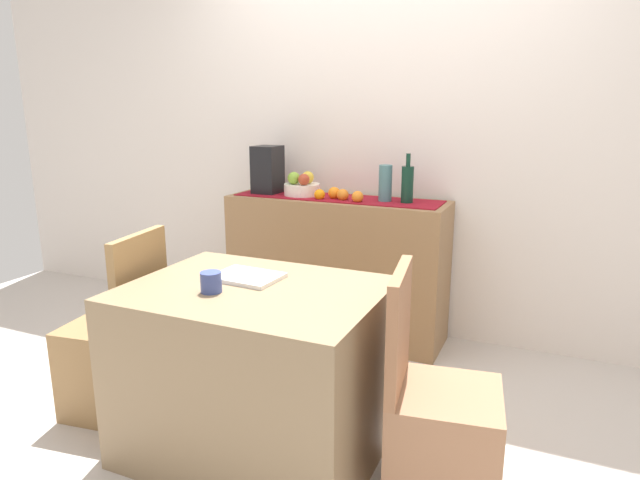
# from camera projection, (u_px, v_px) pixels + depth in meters

# --- Properties ---
(ground_plane) EXTENTS (6.40, 6.40, 0.02)m
(ground_plane) POSITION_uv_depth(u_px,v_px,m) (308.00, 409.00, 2.75)
(ground_plane) COLOR beige
(ground_plane) RESTS_ON ground
(room_wall_rear) EXTENTS (6.40, 0.06, 2.70)m
(room_wall_rear) POSITION_uv_depth(u_px,v_px,m) (386.00, 124.00, 3.47)
(room_wall_rear) COLOR silver
(room_wall_rear) RESTS_ON ground
(sideboard_console) EXTENTS (1.39, 0.42, 0.90)m
(sideboard_console) POSITION_uv_depth(u_px,v_px,m) (336.00, 267.00, 3.54)
(sideboard_console) COLOR #916B46
(sideboard_console) RESTS_ON ground
(table_runner) EXTENTS (1.31, 0.32, 0.01)m
(table_runner) POSITION_uv_depth(u_px,v_px,m) (337.00, 198.00, 3.44)
(table_runner) COLOR maroon
(table_runner) RESTS_ON sideboard_console
(fruit_bowl) EXTENTS (0.23, 0.23, 0.07)m
(fruit_bowl) POSITION_uv_depth(u_px,v_px,m) (302.00, 189.00, 3.52)
(fruit_bowl) COLOR white
(fruit_bowl) RESTS_ON table_runner
(apple_rear) EXTENTS (0.08, 0.08, 0.08)m
(apple_rear) POSITION_uv_depth(u_px,v_px,m) (308.00, 177.00, 3.51)
(apple_rear) COLOR gold
(apple_rear) RESTS_ON fruit_bowl
(apple_left) EXTENTS (0.08, 0.08, 0.08)m
(apple_left) POSITION_uv_depth(u_px,v_px,m) (294.00, 178.00, 3.48)
(apple_left) COLOR #82AF35
(apple_left) RESTS_ON fruit_bowl
(apple_upper) EXTENTS (0.07, 0.07, 0.07)m
(apple_upper) POSITION_uv_depth(u_px,v_px,m) (294.00, 178.00, 3.55)
(apple_upper) COLOR #91A83D
(apple_upper) RESTS_ON fruit_bowl
(apple_right) EXTENTS (0.07, 0.07, 0.07)m
(apple_right) POSITION_uv_depth(u_px,v_px,m) (304.00, 180.00, 3.44)
(apple_right) COLOR #AC3E25
(apple_right) RESTS_ON fruit_bowl
(wine_bottle) EXTENTS (0.07, 0.07, 0.29)m
(wine_bottle) POSITION_uv_depth(u_px,v_px,m) (407.00, 184.00, 3.23)
(wine_bottle) COLOR #123525
(wine_bottle) RESTS_ON sideboard_console
(coffee_maker) EXTENTS (0.16, 0.18, 0.31)m
(coffee_maker) POSITION_uv_depth(u_px,v_px,m) (268.00, 170.00, 3.59)
(coffee_maker) COLOR black
(coffee_maker) RESTS_ON sideboard_console
(ceramic_vase) EXTENTS (0.08, 0.08, 0.22)m
(ceramic_vase) POSITION_uv_depth(u_px,v_px,m) (385.00, 184.00, 3.29)
(ceramic_vase) COLOR slate
(ceramic_vase) RESTS_ON sideboard_console
(orange_loose_far) EXTENTS (0.08, 0.08, 0.08)m
(orange_loose_far) POSITION_uv_depth(u_px,v_px,m) (334.00, 193.00, 3.40)
(orange_loose_far) COLOR orange
(orange_loose_far) RESTS_ON sideboard_console
(orange_loose_end) EXTENTS (0.07, 0.07, 0.07)m
(orange_loose_end) POSITION_uv_depth(u_px,v_px,m) (358.00, 197.00, 3.28)
(orange_loose_end) COLOR orange
(orange_loose_end) RESTS_ON sideboard_console
(orange_loose_mid) EXTENTS (0.07, 0.07, 0.07)m
(orange_loose_mid) POSITION_uv_depth(u_px,v_px,m) (343.00, 195.00, 3.35)
(orange_loose_mid) COLOR orange
(orange_loose_mid) RESTS_ON sideboard_console
(orange_loose_near_bowl) EXTENTS (0.07, 0.07, 0.07)m
(orange_loose_near_bowl) POSITION_uv_depth(u_px,v_px,m) (320.00, 195.00, 3.38)
(orange_loose_near_bowl) COLOR orange
(orange_loose_near_bowl) RESTS_ON sideboard_console
(dining_table) EXTENTS (1.04, 0.79, 0.74)m
(dining_table) POSITION_uv_depth(u_px,v_px,m) (256.00, 370.00, 2.34)
(dining_table) COLOR #897050
(dining_table) RESTS_ON ground
(open_book) EXTENTS (0.29, 0.23, 0.02)m
(open_book) POSITION_uv_depth(u_px,v_px,m) (247.00, 277.00, 2.36)
(open_book) COLOR white
(open_book) RESTS_ON dining_table
(coffee_cup) EXTENTS (0.08, 0.08, 0.08)m
(coffee_cup) POSITION_uv_depth(u_px,v_px,m) (211.00, 282.00, 2.19)
(coffee_cup) COLOR #384A92
(coffee_cup) RESTS_ON dining_table
(chair_near_window) EXTENTS (0.45, 0.45, 0.90)m
(chair_near_window) POSITION_uv_depth(u_px,v_px,m) (117.00, 359.00, 2.67)
(chair_near_window) COLOR olive
(chair_near_window) RESTS_ON ground
(chair_by_corner) EXTENTS (0.46, 0.46, 0.90)m
(chair_by_corner) POSITION_uv_depth(u_px,v_px,m) (439.00, 436.00, 2.05)
(chair_by_corner) COLOR #9A6B4B
(chair_by_corner) RESTS_ON ground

